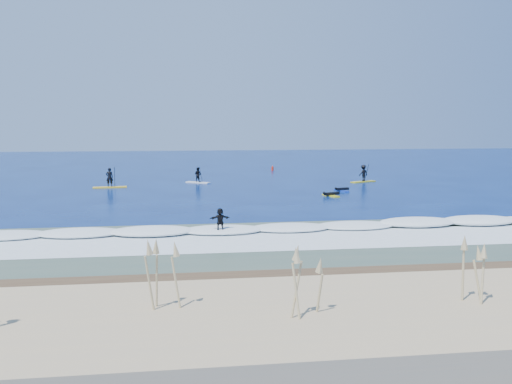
{
  "coord_description": "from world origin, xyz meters",
  "views": [
    {
      "loc": [
        -5.55,
        -42.45,
        6.39
      ],
      "look_at": [
        0.82,
        3.14,
        0.6
      ],
      "focal_mm": 40.0,
      "sensor_mm": 36.0,
      "label": 1
    }
  ],
  "objects": [
    {
      "name": "wave_surfer",
      "position": [
        -3.19,
        -10.95,
        0.78
      ],
      "size": [
        1.94,
        0.78,
        1.37
      ],
      "rotation": [
        0.0,
        0.0,
        0.14
      ],
      "color": "white",
      "rests_on": "breaking_wave"
    },
    {
      "name": "ground",
      "position": [
        0.0,
        0.0,
        0.0
      ],
      "size": [
        160.0,
        160.0,
        0.0
      ],
      "primitive_type": "plane",
      "color": "#04174C",
      "rests_on": "ground"
    },
    {
      "name": "prone_paddler_near",
      "position": [
        7.4,
        4.21,
        0.14
      ],
      "size": [
        1.56,
        2.06,
        0.42
      ],
      "rotation": [
        0.0,
        0.0,
        1.88
      ],
      "color": "yellow",
      "rests_on": "ground"
    },
    {
      "name": "prone_paddler_far",
      "position": [
        9.29,
        7.43,
        0.13
      ],
      "size": [
        1.45,
        1.9,
        0.38
      ],
      "rotation": [
        0.0,
        0.0,
        1.87
      ],
      "color": "#183DB9",
      "rests_on": "ground"
    },
    {
      "name": "dune_grass",
      "position": [
        0.0,
        -27.0,
        1.85
      ],
      "size": [
        40.0,
        4.0,
        1.7
      ],
      "primitive_type": null,
      "color": "tan",
      "rests_on": "dune"
    },
    {
      "name": "sup_paddler_center",
      "position": [
        -3.41,
        16.12,
        0.69
      ],
      "size": [
        2.55,
        2.02,
        1.85
      ],
      "rotation": [
        0.0,
        0.0,
        -0.6
      ],
      "color": "white",
      "rests_on": "ground"
    },
    {
      "name": "sup_paddler_left",
      "position": [
        -11.92,
        13.06,
        0.69
      ],
      "size": [
        3.23,
        1.18,
        2.22
      ],
      "rotation": [
        0.0,
        0.0,
        0.13
      ],
      "color": "yellow",
      "rests_on": "ground"
    },
    {
      "name": "shallow_water",
      "position": [
        0.0,
        -14.0,
        0.01
      ],
      "size": [
        90.0,
        13.0,
        0.01
      ],
      "primitive_type": "cube",
      "color": "#3E5544",
      "rests_on": "ground"
    },
    {
      "name": "marker_buoy",
      "position": [
        6.6,
        29.31,
        0.31
      ],
      "size": [
        0.3,
        0.3,
        0.71
      ],
      "rotation": [
        0.0,
        0.0,
        0.42
      ],
      "color": "red",
      "rests_on": "ground"
    },
    {
      "name": "breaking_wave",
      "position": [
        0.0,
        -10.0,
        0.0
      ],
      "size": [
        40.0,
        6.0,
        0.3
      ],
      "primitive_type": "cube",
      "color": "white",
      "rests_on": "ground"
    },
    {
      "name": "sup_paddler_right",
      "position": [
        13.72,
        14.55,
        0.81
      ],
      "size": [
        2.99,
        1.98,
        2.08
      ],
      "rotation": [
        0.0,
        0.0,
        0.46
      ],
      "color": "gold",
      "rests_on": "ground"
    },
    {
      "name": "dune",
      "position": [
        0.0,
        -27.0,
        0.0
      ],
      "size": [
        90.0,
        7.0,
        2.0
      ],
      "primitive_type": "cube",
      "color": "tan",
      "rests_on": "ground"
    },
    {
      "name": "whitewater",
      "position": [
        0.0,
        -13.0,
        0.0
      ],
      "size": [
        34.0,
        5.0,
        0.02
      ],
      "primitive_type": "cube",
      "color": "silver",
      "rests_on": "ground"
    },
    {
      "name": "wet_sand_strip",
      "position": [
        0.0,
        -21.5,
        0.0
      ],
      "size": [
        90.0,
        5.0,
        0.08
      ],
      "primitive_type": "cube",
      "color": "#453020",
      "rests_on": "ground"
    }
  ]
}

